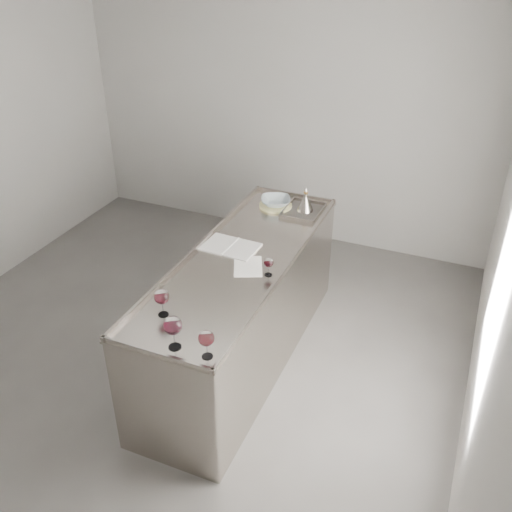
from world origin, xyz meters
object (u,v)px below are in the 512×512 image
at_px(wine_glass_middle, 173,326).
at_px(wine_glass_right, 206,339).
at_px(wine_glass_left, 162,297).
at_px(notebook, 230,247).
at_px(wine_glass_small, 269,263).
at_px(ceramic_bowl, 276,201).
at_px(counter, 242,309).
at_px(wine_funnel, 305,203).

height_order(wine_glass_middle, wine_glass_right, wine_glass_middle).
xyz_separation_m(wine_glass_left, notebook, (0.03, 0.94, -0.13)).
distance_m(wine_glass_small, ceramic_bowl, 1.11).
distance_m(wine_glass_left, wine_glass_small, 0.83).
xyz_separation_m(notebook, ceramic_bowl, (0.06, 0.80, 0.05)).
bearing_deg(counter, wine_glass_left, -101.50).
bearing_deg(wine_glass_small, wine_glass_middle, -102.81).
bearing_deg(wine_glass_small, notebook, 149.14).
bearing_deg(counter, wine_glass_middle, -86.85).
xyz_separation_m(counter, ceramic_bowl, (-0.08, 0.92, 0.52)).
bearing_deg(wine_glass_left, counter, 78.50).
relative_size(counter, wine_glass_small, 17.29).
relative_size(counter, ceramic_bowl, 9.47).
bearing_deg(wine_glass_right, wine_glass_left, 150.54).
xyz_separation_m(wine_glass_right, notebook, (-0.42, 1.20, -0.12)).
distance_m(counter, ceramic_bowl, 1.06).
distance_m(counter, wine_glass_small, 0.64).
xyz_separation_m(wine_glass_middle, wine_funnel, (0.12, 2.03, -0.09)).
height_order(notebook, wine_funnel, wine_funnel).
bearing_deg(counter, wine_funnel, 79.21).
distance_m(wine_glass_right, wine_funnel, 2.03).
bearing_deg(wine_glass_middle, counter, 93.15).
distance_m(wine_glass_left, ceramic_bowl, 1.75).
distance_m(wine_glass_small, notebook, 0.49).
relative_size(notebook, ceramic_bowl, 1.68).
xyz_separation_m(wine_glass_small, ceramic_bowl, (-0.36, 1.05, -0.05)).
xyz_separation_m(wine_glass_right, wine_glass_small, (0.00, 0.95, -0.03)).
bearing_deg(ceramic_bowl, wine_glass_small, -71.32).
distance_m(wine_glass_middle, notebook, 1.22).
bearing_deg(notebook, counter, -36.38).
relative_size(wine_glass_left, wine_glass_middle, 0.87).
xyz_separation_m(wine_glass_middle, wine_glass_right, (0.22, 0.00, -0.02)).
distance_m(wine_glass_left, wine_glass_middle, 0.34).
distance_m(counter, wine_funnel, 1.10).
bearing_deg(wine_glass_right, notebook, 109.16).
height_order(counter, notebook, counter).
bearing_deg(counter, ceramic_bowl, 95.01).
bearing_deg(wine_glass_middle, wine_funnel, 86.58).
distance_m(wine_glass_right, wine_glass_small, 0.95).
height_order(wine_glass_right, wine_glass_small, wine_glass_right).
bearing_deg(wine_glass_right, wine_glass_small, 90.00).
distance_m(notebook, ceramic_bowl, 0.81).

